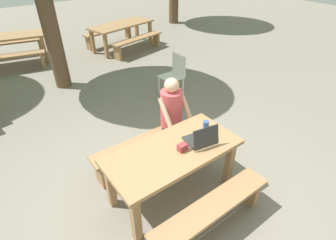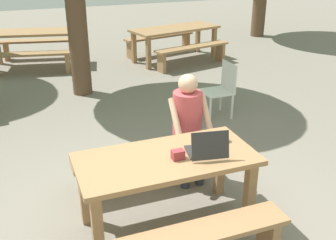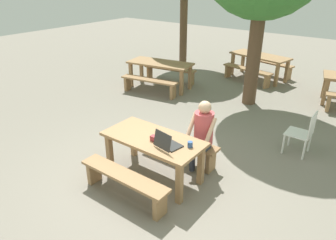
{
  "view_description": "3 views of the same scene",
  "coord_description": "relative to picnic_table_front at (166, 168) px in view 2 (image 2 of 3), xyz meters",
  "views": [
    {
      "loc": [
        -1.52,
        -1.92,
        2.82
      ],
      "look_at": [
        0.11,
        0.25,
        1.0
      ],
      "focal_mm": 28.26,
      "sensor_mm": 36.0,
      "label": 1
    },
    {
      "loc": [
        -1.18,
        -3.09,
        2.57
      ],
      "look_at": [
        0.11,
        0.25,
        1.0
      ],
      "focal_mm": 43.6,
      "sensor_mm": 36.0,
      "label": 2
    },
    {
      "loc": [
        2.86,
        -3.41,
        3.16
      ],
      "look_at": [
        0.11,
        0.25,
        1.0
      ],
      "focal_mm": 33.41,
      "sensor_mm": 36.0,
      "label": 3
    }
  ],
  "objects": [
    {
      "name": "ground_plane",
      "position": [
        0.0,
        0.0,
        -0.63
      ],
      "size": [
        30.0,
        30.0,
        0.0
      ],
      "primitive_type": "plane",
      "color": "gray"
    },
    {
      "name": "picnic_table_front",
      "position": [
        0.0,
        0.0,
        0.0
      ],
      "size": [
        1.67,
        0.81,
        0.75
      ],
      "color": "#9E754C",
      "rests_on": "ground"
    },
    {
      "name": "bench_far",
      "position": [
        0.0,
        0.71,
        -0.31
      ],
      "size": [
        1.58,
        0.3,
        0.43
      ],
      "color": "#9E754C",
      "rests_on": "ground"
    },
    {
      "name": "laptop",
      "position": [
        0.36,
        -0.11,
        0.18
      ],
      "size": [
        0.4,
        0.38,
        0.27
      ],
      "rotation": [
        0.0,
        0.0,
        2.96
      ],
      "color": "#2D2D2D",
      "rests_on": "picnic_table_front"
    },
    {
      "name": "small_pouch",
      "position": [
        0.08,
        -0.08,
        0.16
      ],
      "size": [
        0.11,
        0.08,
        0.09
      ],
      "color": "#993338",
      "rests_on": "picnic_table_front"
    },
    {
      "name": "coffee_mug",
      "position": [
        0.64,
        0.11,
        0.16
      ],
      "size": [
        0.08,
        0.08,
        0.09
      ],
      "color": "#335693",
      "rests_on": "picnic_table_front"
    },
    {
      "name": "person_seated",
      "position": [
        0.52,
        0.68,
        0.12
      ],
      "size": [
        0.44,
        0.42,
        1.28
      ],
      "color": "#333847",
      "rests_on": "ground"
    },
    {
      "name": "plastic_chair",
      "position": [
        1.78,
        2.25,
        -0.17
      ],
      "size": [
        0.44,
        0.44,
        0.86
      ],
      "rotation": [
        0.0,
        0.0,
        4.72
      ],
      "color": "white",
      "rests_on": "ground"
    },
    {
      "name": "picnic_table_mid",
      "position": [
        2.37,
        5.64,
        0.02
      ],
      "size": [
        2.18,
        1.27,
        0.76
      ],
      "rotation": [
        0.0,
        0.0,
        0.23
      ],
      "color": "#9E754C",
      "rests_on": "ground"
    },
    {
      "name": "bench_mid_south",
      "position": [
        2.52,
        4.99,
        -0.28
      ],
      "size": [
        1.86,
        0.71,
        0.46
      ],
      "rotation": [
        0.0,
        0.0,
        0.23
      ],
      "color": "#9E754C",
      "rests_on": "ground"
    },
    {
      "name": "bench_mid_north",
      "position": [
        2.21,
        6.3,
        -0.28
      ],
      "size": [
        1.86,
        0.71,
        0.46
      ],
      "rotation": [
        0.0,
        0.0,
        0.23
      ],
      "color": "#9E754C",
      "rests_on": "ground"
    },
    {
      "name": "picnic_table_rear",
      "position": [
        -0.74,
        6.3,
        0.03
      ],
      "size": [
        1.99,
        1.15,
        0.78
      ],
      "rotation": [
        0.0,
        0.0,
        -0.21
      ],
      "color": "#9E754C",
      "rests_on": "ground"
    },
    {
      "name": "bench_rear_south",
      "position": [
        -0.86,
        5.69,
        -0.29
      ],
      "size": [
        1.71,
        0.65,
        0.45
      ],
      "rotation": [
        0.0,
        0.0,
        -0.21
      ],
      "color": "#9E754C",
      "rests_on": "ground"
    },
    {
      "name": "bench_rear_north",
      "position": [
        -0.61,
        6.9,
        -0.29
      ],
      "size": [
        1.71,
        0.65,
        0.45
      ],
      "rotation": [
        0.0,
        0.0,
        -0.21
      ],
      "color": "#9E754C",
      "rests_on": "ground"
    }
  ]
}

